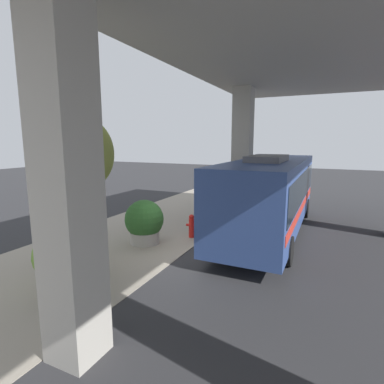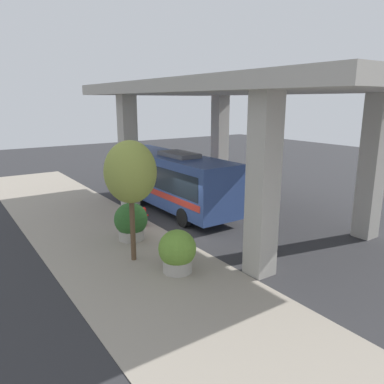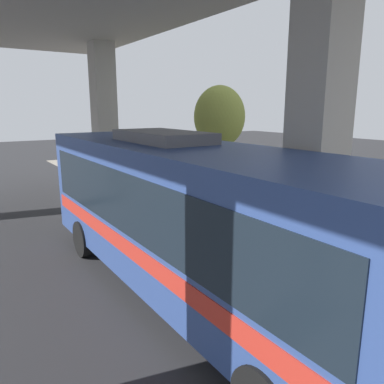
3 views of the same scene
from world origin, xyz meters
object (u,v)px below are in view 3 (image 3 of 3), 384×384
at_px(planter_middle, 176,181).
at_px(street_tree_near, 219,117).
at_px(planter_front, 234,198).
at_px(bus, 188,210).
at_px(fire_hydrant, 229,225).

distance_m(planter_middle, street_tree_near, 3.55).
height_order(planter_front, planter_middle, planter_front).
distance_m(bus, fire_hydrant, 3.84).
relative_size(planter_middle, street_tree_near, 0.34).
relative_size(planter_front, street_tree_near, 0.36).
relative_size(bus, fire_hydrant, 10.29).
distance_m(bus, street_tree_near, 7.93).
bearing_deg(fire_hydrant, planter_front, -134.42).
relative_size(fire_hydrant, planter_middle, 0.61).
xyz_separation_m(fire_hydrant, planter_middle, (-1.45, -5.54, 0.31)).
height_order(bus, street_tree_near, street_tree_near).
bearing_deg(planter_front, fire_hydrant, 45.58).
bearing_deg(fire_hydrant, bus, 36.63).
xyz_separation_m(fire_hydrant, street_tree_near, (-2.34, -3.58, 3.14)).
bearing_deg(fire_hydrant, street_tree_near, -123.13).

